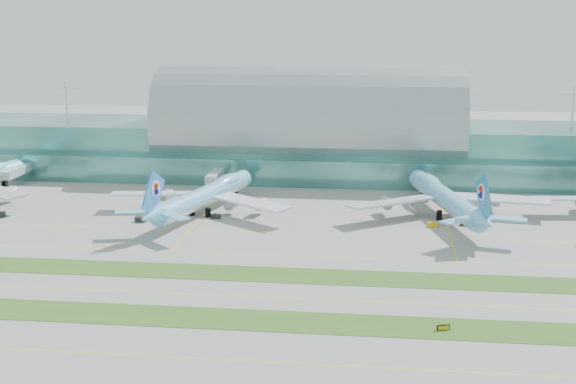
# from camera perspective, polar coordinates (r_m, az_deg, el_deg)

# --- Properties ---
(ground) EXTENTS (700.00, 700.00, 0.00)m
(ground) POSITION_cam_1_polar(r_m,az_deg,el_deg) (196.42, -1.90, -6.06)
(ground) COLOR gray
(ground) RESTS_ON ground
(terminal) EXTENTS (340.00, 69.10, 36.00)m
(terminal) POSITION_cam_1_polar(r_m,az_deg,el_deg) (317.71, 1.58, 3.82)
(terminal) COLOR #3D7A75
(terminal) RESTS_ON ground
(grass_strip_near) EXTENTS (420.00, 12.00, 0.08)m
(grass_strip_near) POSITION_cam_1_polar(r_m,az_deg,el_deg) (170.48, -3.34, -9.04)
(grass_strip_near) COLOR #2D591E
(grass_strip_near) RESTS_ON ground
(grass_strip_far) EXTENTS (420.00, 12.00, 0.08)m
(grass_strip_far) POSITION_cam_1_polar(r_m,az_deg,el_deg) (198.28, -1.82, -5.87)
(grass_strip_far) COLOR #2D591E
(grass_strip_far) RESTS_ON ground
(taxiline_a) EXTENTS (420.00, 0.35, 0.01)m
(taxiline_a) POSITION_cam_1_polar(r_m,az_deg,el_deg) (152.42, -4.67, -11.80)
(taxiline_a) COLOR yellow
(taxiline_a) RESTS_ON ground
(taxiline_b) EXTENTS (420.00, 0.35, 0.01)m
(taxiline_b) POSITION_cam_1_polar(r_m,az_deg,el_deg) (183.38, -2.57, -7.45)
(taxiline_b) COLOR yellow
(taxiline_b) RESTS_ON ground
(taxiline_c) EXTENTS (420.00, 0.35, 0.01)m
(taxiline_c) POSITION_cam_1_polar(r_m,az_deg,el_deg) (213.36, -1.18, -4.52)
(taxiline_c) COLOR yellow
(taxiline_c) RESTS_ON ground
(taxiline_d) EXTENTS (420.00, 0.35, 0.01)m
(taxiline_d) POSITION_cam_1_polar(r_m,az_deg,el_deg) (234.28, -0.43, -2.95)
(taxiline_d) COLOR yellow
(taxiline_d) RESTS_ON ground
(airliner_b) EXTENTS (61.57, 71.13, 19.87)m
(airliner_b) POSITION_cam_1_polar(r_m,az_deg,el_deg) (257.55, -5.88, -0.17)
(airliner_b) COLOR #6DC0F1
(airliner_b) RESTS_ON ground
(airliner_c) EXTENTS (63.90, 73.74, 20.55)m
(airliner_c) POSITION_cam_1_polar(r_m,az_deg,el_deg) (257.01, 11.09, -0.32)
(airliner_c) COLOR #71C6F9
(airliner_c) RESTS_ON ground
(gse_b) EXTENTS (3.72, 2.42, 1.73)m
(gse_b) POSITION_cam_1_polar(r_m,az_deg,el_deg) (267.94, -19.83, -1.52)
(gse_b) COLOR black
(gse_b) RESTS_ON ground
(gse_c) EXTENTS (3.61, 2.52, 1.63)m
(gse_c) POSITION_cam_1_polar(r_m,az_deg,el_deg) (250.64, -10.44, -1.93)
(gse_c) COLOR black
(gse_c) RESTS_ON ground
(gse_d) EXTENTS (3.13, 2.29, 1.19)m
(gse_d) POSITION_cam_1_polar(r_m,az_deg,el_deg) (251.67, -5.16, -1.76)
(gse_d) COLOR black
(gse_d) RESTS_ON ground
(gse_e) EXTENTS (3.51, 2.44, 1.38)m
(gse_e) POSITION_cam_1_polar(r_m,az_deg,el_deg) (244.98, 10.29, -2.29)
(gse_e) COLOR #F09F0E
(gse_e) RESTS_ON ground
(gse_f) EXTENTS (4.35, 2.99, 1.45)m
(gse_f) POSITION_cam_1_polar(r_m,az_deg,el_deg) (248.64, 12.63, -2.17)
(gse_f) COLOR black
(gse_f) RESTS_ON ground
(taxiway_sign_east) EXTENTS (2.74, 1.08, 1.18)m
(taxiway_sign_east) POSITION_cam_1_polar(r_m,az_deg,el_deg) (167.68, 11.00, -9.45)
(taxiway_sign_east) COLOR black
(taxiway_sign_east) RESTS_ON ground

